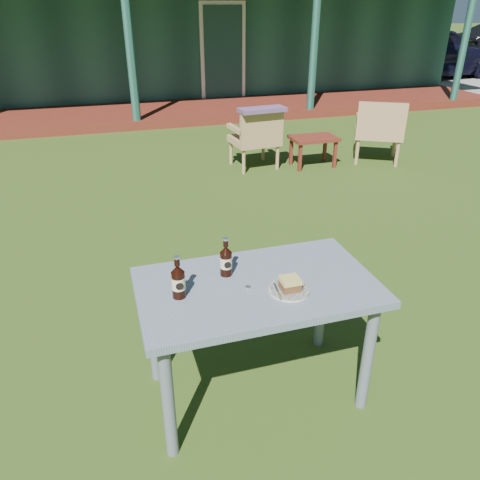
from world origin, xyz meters
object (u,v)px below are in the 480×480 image
object	(u,v)px
cola_bottle_near	(226,260)
armchair_right	(379,128)
plate	(289,289)
car_near	(429,52)
side_table	(314,141)
cafe_table	(257,300)
cake_slice	(290,284)
armchair_left	(257,136)
cola_bottle_far	(178,281)

from	to	relation	value
cola_bottle_near	armchair_right	bearing A→B (deg)	48.18
plate	cola_bottle_near	bearing A→B (deg)	137.03
car_near	cola_bottle_near	distance (m)	13.22
plate	side_table	bearing A→B (deg)	63.09
cafe_table	cola_bottle_near	world-z (taller)	cola_bottle_near
cake_slice	armchair_left	size ratio (longest dim) A/B	0.12
cake_slice	armchair_left	bearing A→B (deg)	73.47
cake_slice	side_table	distance (m)	4.25
car_near	plate	size ratio (longest dim) A/B	20.72
side_table	cafe_table	bearing A→B (deg)	-119.13
cola_bottle_far	car_near	bearing A→B (deg)	48.40
side_table	car_near	bearing A→B (deg)	44.58
plate	cake_slice	distance (m)	0.04
cola_bottle_near	armchair_right	distance (m)	4.63
plate	armchair_left	size ratio (longest dim) A/B	0.26
car_near	cola_bottle_near	size ratio (longest dim) A/B	19.97
plate	armchair_left	bearing A→B (deg)	73.44
armchair_left	cake_slice	bearing A→B (deg)	-106.53
armchair_right	armchair_left	bearing A→B (deg)	172.28
armchair_right	cola_bottle_far	bearing A→B (deg)	-133.15
plate	cola_bottle_far	world-z (taller)	cola_bottle_far
cafe_table	plate	distance (m)	0.20
plate	armchair_right	bearing A→B (deg)	52.47
plate	cola_bottle_near	distance (m)	0.36
car_near	cola_bottle_far	xyz separation A→B (m)	(-8.96, -10.09, 0.09)
cafe_table	cake_slice	size ratio (longest dim) A/B	13.04
car_near	cola_bottle_far	distance (m)	13.49
plate	cake_slice	bearing A→B (deg)	-87.79
armchair_left	car_near	bearing A→B (deg)	40.86
plate	armchair_right	world-z (taller)	armchair_right
cola_bottle_far	armchair_left	xyz separation A→B (m)	(1.68, 3.80, -0.38)
cake_slice	side_table	size ratio (longest dim) A/B	0.15
armchair_right	side_table	distance (m)	0.93
cake_slice	cola_bottle_near	world-z (taller)	cola_bottle_near
cake_slice	side_table	xyz separation A→B (m)	(1.91, 3.77, -0.42)
cola_bottle_far	cola_bottle_near	bearing A→B (deg)	25.91
cola_bottle_far	armchair_right	xyz separation A→B (m)	(3.35, 3.57, -0.34)
cake_slice	armchair_right	bearing A→B (deg)	52.52
plate	cake_slice	size ratio (longest dim) A/B	2.22
armchair_right	side_table	world-z (taller)	armchair_right
plate	cola_bottle_near	world-z (taller)	cola_bottle_near
cake_slice	armchair_right	distance (m)	4.65
armchair_left	side_table	xyz separation A→B (m)	(0.75, -0.14, -0.09)
cake_slice	plate	bearing A→B (deg)	92.21
cola_bottle_near	side_table	world-z (taller)	cola_bottle_near
car_near	cafe_table	size ratio (longest dim) A/B	3.52
cola_bottle_near	armchair_left	size ratio (longest dim) A/B	0.27
armchair_left	side_table	size ratio (longest dim) A/B	1.28
plate	cola_bottle_near	xyz separation A→B (m)	(-0.25, 0.24, 0.08)
armchair_left	cola_bottle_far	bearing A→B (deg)	-113.92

